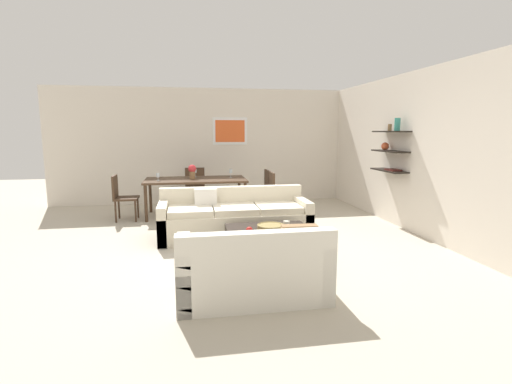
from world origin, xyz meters
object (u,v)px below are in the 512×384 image
at_px(apple_on_coffee_table, 249,230).
at_px(centerpiece_vase, 192,171).
at_px(dining_chair_right_near, 266,191).
at_px(wine_glass_left_near, 158,175).
at_px(dining_chair_head, 195,185).
at_px(dining_table, 196,182).
at_px(loveseat_white, 252,269).
at_px(coffee_table, 270,244).
at_px(wine_glass_right_far, 231,171).
at_px(dining_chair_left_near, 122,195).
at_px(sofa_beige, 234,219).
at_px(decorative_bowl, 271,227).
at_px(dining_chair_right_far, 262,187).
at_px(candle_jar, 286,224).
at_px(wine_glass_head, 195,171).

distance_m(apple_on_coffee_table, centerpiece_vase, 3.10).
bearing_deg(dining_chair_right_near, wine_glass_left_near, 177.24).
xyz_separation_m(dining_chair_head, dining_chair_right_near, (1.41, -1.15, 0.00)).
bearing_deg(centerpiece_vase, dining_table, -9.57).
height_order(loveseat_white, dining_table, loveseat_white).
relative_size(dining_table, dining_chair_right_near, 2.29).
distance_m(coffee_table, wine_glass_right_far, 3.06).
distance_m(dining_chair_left_near, wine_glass_right_far, 2.21).
bearing_deg(dining_chair_left_near, apple_on_coffee_table, -53.29).
height_order(dining_table, centerpiece_vase, centerpiece_vase).
bearing_deg(dining_chair_left_near, dining_chair_head, 39.03).
bearing_deg(wine_glass_left_near, dining_table, 9.81).
relative_size(wine_glass_right_far, wine_glass_left_near, 1.22).
height_order(sofa_beige, decorative_bowl, sofa_beige).
relative_size(coffee_table, dining_chair_right_far, 1.29).
relative_size(dining_chair_head, dining_chair_right_near, 1.00).
bearing_deg(dining_chair_left_near, candle_jar, -43.63).
relative_size(candle_jar, dining_chair_left_near, 0.10).
xyz_separation_m(dining_table, wine_glass_left_near, (-0.73, -0.13, 0.16)).
distance_m(dining_chair_head, dining_chair_right_near, 1.82).
xyz_separation_m(sofa_beige, coffee_table, (0.35, -1.11, -0.10)).
height_order(sofa_beige, dining_chair_head, dining_chair_head).
bearing_deg(wine_glass_right_far, coffee_table, -86.22).
height_order(sofa_beige, wine_glass_head, wine_glass_head).
relative_size(decorative_bowl, apple_on_coffee_table, 4.14).
distance_m(coffee_table, dining_chair_right_near, 2.68).
height_order(decorative_bowl, dining_chair_left_near, dining_chair_left_near).
bearing_deg(sofa_beige, coffee_table, -72.47).
relative_size(sofa_beige, wine_glass_right_far, 13.63).
distance_m(loveseat_white, centerpiece_vase, 4.13).
relative_size(coffee_table, dining_chair_head, 1.29).
height_order(coffee_table, dining_chair_head, dining_chair_head).
bearing_deg(dining_chair_right_near, wine_glass_right_far, 152.52).
bearing_deg(coffee_table, apple_on_coffee_table, -157.79).
xyz_separation_m(wine_glass_right_far, centerpiece_vase, (-0.79, -0.12, 0.04)).
distance_m(apple_on_coffee_table, wine_glass_right_far, 3.13).
height_order(candle_jar, wine_glass_left_near, wine_glass_left_near).
relative_size(sofa_beige, dining_chair_right_near, 2.73).
distance_m(dining_chair_left_near, centerpiece_vase, 1.43).
bearing_deg(centerpiece_vase, candle_jar, -65.21).
relative_size(candle_jar, centerpiece_vase, 0.30).
xyz_separation_m(loveseat_white, wine_glass_right_far, (0.24, 4.17, 0.58)).
distance_m(decorative_bowl, wine_glass_head, 3.43).
height_order(loveseat_white, wine_glass_right_far, wine_glass_right_far).
xyz_separation_m(dining_chair_right_near, centerpiece_vase, (-1.48, 0.24, 0.41)).
relative_size(coffee_table, dining_table, 0.56).
height_order(loveseat_white, apple_on_coffee_table, loveseat_white).
distance_m(coffee_table, apple_on_coffee_table, 0.40).
bearing_deg(dining_chair_left_near, coffee_table, -48.21).
height_order(dining_chair_right_near, wine_glass_head, wine_glass_head).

